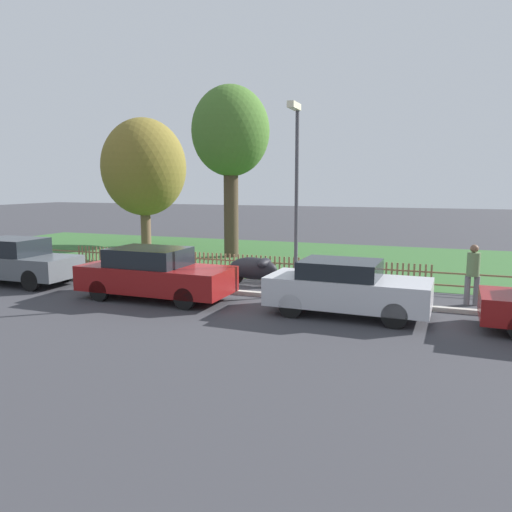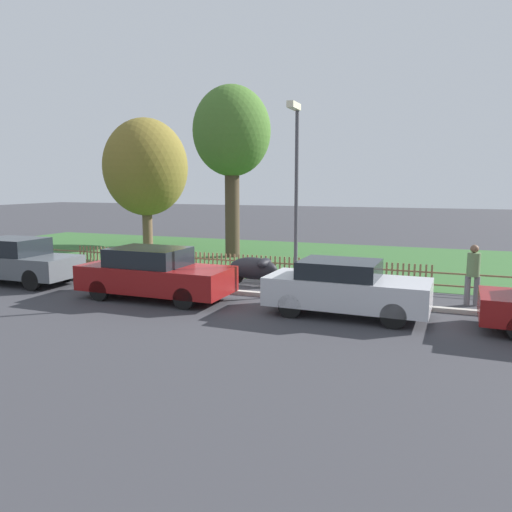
{
  "view_description": "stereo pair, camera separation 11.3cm",
  "coord_description": "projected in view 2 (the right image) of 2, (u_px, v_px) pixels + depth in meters",
  "views": [
    {
      "loc": [
        7.09,
        -13.76,
        3.37
      ],
      "look_at": [
        1.55,
        0.89,
        1.1
      ],
      "focal_mm": 35.0,
      "sensor_mm": 36.0,
      "label": 1
    },
    {
      "loc": [
        7.19,
        -13.72,
        3.37
      ],
      "look_at": [
        1.55,
        0.89,
        1.1
      ],
      "focal_mm": 35.0,
      "sensor_mm": 36.0,
      "label": 2
    }
  ],
  "objects": [
    {
      "name": "street_lamp",
      "position": [
        296.0,
        178.0,
        14.51
      ],
      "size": [
        0.2,
        0.79,
        5.63
      ],
      "color": "#47474C",
      "rests_on": "ground"
    },
    {
      "name": "grass_strip",
      "position": [
        282.0,
        256.0,
        23.33
      ],
      "size": [
        35.52,
        11.45,
        0.01
      ],
      "primitive_type": "cube",
      "color": "#33602D",
      "rests_on": "ground"
    },
    {
      "name": "ground_plane",
      "position": [
        200.0,
        292.0,
        15.71
      ],
      "size": [
        120.0,
        120.0,
        0.0
      ],
      "primitive_type": "plane",
      "color": "#38383D"
    },
    {
      "name": "parked_car_navy_estate",
      "position": [
        345.0,
        287.0,
        12.81
      ],
      "size": [
        4.15,
        1.83,
        1.43
      ],
      "rotation": [
        0.0,
        0.0,
        -0.02
      ],
      "color": "#BCBCC1",
      "rests_on": "ground"
    },
    {
      "name": "tree_nearest_kerb",
      "position": [
        146.0,
        168.0,
        26.69
      ],
      "size": [
        4.5,
        4.5,
        6.84
      ],
      "color": "brown",
      "rests_on": "ground"
    },
    {
      "name": "covered_motorcycle",
      "position": [
        254.0,
        268.0,
        16.59
      ],
      "size": [
        1.83,
        0.82,
        0.95
      ],
      "rotation": [
        0.0,
        0.0,
        -0.06
      ],
      "color": "black",
      "rests_on": "ground"
    },
    {
      "name": "kerb_stone",
      "position": [
        202.0,
        289.0,
        15.8
      ],
      "size": [
        35.52,
        0.2,
        0.12
      ],
      "primitive_type": "cube",
      "color": "#B2ADA3",
      "rests_on": "ground"
    },
    {
      "name": "parked_car_silver_hatchback",
      "position": [
        17.0,
        261.0,
        16.93
      ],
      "size": [
        4.2,
        1.74,
        1.54
      ],
      "rotation": [
        0.0,
        0.0,
        0.01
      ],
      "color": "#51565B",
      "rests_on": "ground"
    },
    {
      "name": "pedestrian_by_lamp",
      "position": [
        473.0,
        271.0,
        13.8
      ],
      "size": [
        0.4,
        0.4,
        1.71
      ],
      "rotation": [
        0.0,
        0.0,
        3.31
      ],
      "color": "slate",
      "rests_on": "ground"
    },
    {
      "name": "park_fence",
      "position": [
        233.0,
        266.0,
        18.0
      ],
      "size": [
        35.52,
        0.05,
        0.87
      ],
      "color": "olive",
      "rests_on": "ground"
    },
    {
      "name": "tree_behind_motorcycle",
      "position": [
        232.0,
        134.0,
        22.47
      ],
      "size": [
        3.52,
        3.52,
        7.76
      ],
      "color": "#473828",
      "rests_on": "ground"
    },
    {
      "name": "parked_car_black_saloon",
      "position": [
        154.0,
        273.0,
        14.66
      ],
      "size": [
        4.54,
        1.83,
        1.51
      ],
      "rotation": [
        0.0,
        0.0,
        -0.01
      ],
      "color": "maroon",
      "rests_on": "ground"
    }
  ]
}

